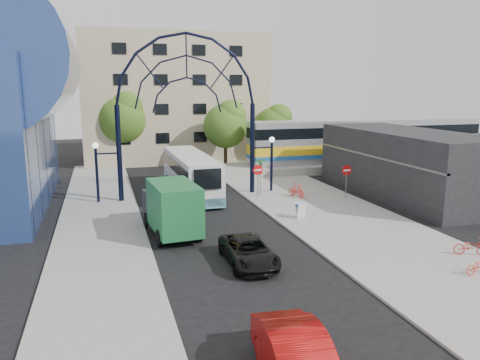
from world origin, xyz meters
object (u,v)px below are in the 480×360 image
object	(u,v)px
tree_north_a	(227,124)
tree_north_c	(275,124)
bike_near_a	(297,191)
bike_far_c	(480,265)
sandwich_board	(301,208)
black_suv	(249,251)
gateway_arch	(187,82)
train_car	(367,140)
city_bus	(191,173)
do_not_enter_sign	(347,174)
street_name_sign	(260,170)
bike_near_b	(297,190)
tree_north_b	(123,116)
stop_sign	(258,173)
bike_far_a	(471,247)
green_truck	(171,208)

from	to	relation	value
tree_north_a	tree_north_c	world-z (taller)	tree_north_a
tree_north_a	tree_north_c	xyz separation A→B (m)	(6.00, 2.00, -0.33)
bike_near_a	bike_far_c	size ratio (longest dim) A/B	1.03
sandwich_board	tree_north_c	xyz separation A→B (m)	(6.52, 21.95, 3.53)
black_suv	tree_north_a	bearing A→B (deg)	78.61
sandwich_board	tree_north_a	world-z (taller)	tree_north_a
tree_north_c	gateway_arch	bearing A→B (deg)	-131.04
train_car	city_bus	bearing A→B (deg)	-160.83
do_not_enter_sign	tree_north_c	xyz separation A→B (m)	(1.12, 17.93, 2.30)
city_bus	bike_near_a	xyz separation A→B (m)	(7.38, -3.64, -1.10)
sandwich_board	tree_north_a	bearing A→B (deg)	88.50
sandwich_board	bike_near_a	bearing A→B (deg)	69.03
bike_near_a	bike_far_c	distance (m)	16.21
street_name_sign	bike_near_b	bearing A→B (deg)	-26.08
tree_north_c	tree_north_b	bearing A→B (deg)	172.88
stop_sign	bike_far_a	world-z (taller)	stop_sign
tree_north_b	tree_north_c	world-z (taller)	tree_north_b
stop_sign	sandwich_board	bearing A→B (deg)	-82.43
tree_north_a	tree_north_c	distance (m)	6.33
gateway_arch	bike_near_a	xyz separation A→B (m)	(7.73, -2.47, -8.02)
train_car	bike_far_a	size ratio (longest dim) A/B	15.39
bike_far_a	street_name_sign	bearing A→B (deg)	43.52
green_truck	gateway_arch	bearing A→B (deg)	68.20
green_truck	bike_far_c	bearing A→B (deg)	-44.53
tree_north_c	bike_far_c	xyz separation A→B (m)	(-2.65, -32.52, -3.75)
bike_near_b	bike_far_a	xyz separation A→B (m)	(3.21, -13.88, -0.10)
bike_near_b	stop_sign	bearing A→B (deg)	158.18
bike_near_a	street_name_sign	bearing A→B (deg)	131.88
black_suv	bike_far_a	bearing A→B (deg)	-10.40
city_bus	tree_north_c	bearing A→B (deg)	46.42
tree_north_a	tree_north_b	distance (m)	10.79
do_not_enter_sign	green_truck	xyz separation A→B (m)	(-13.61, -4.56, -0.44)
tree_north_a	bike_far_c	xyz separation A→B (m)	(3.35, -30.52, -4.09)
sandwich_board	tree_north_c	size ratio (longest dim) A/B	0.15
city_bus	bike_near_b	size ratio (longest dim) A/B	6.51
sandwich_board	black_suv	size ratio (longest dim) A/B	0.22
tree_north_c	bike_far_a	size ratio (longest dim) A/B	3.98
tree_north_a	tree_north_b	size ratio (longest dim) A/B	0.88
city_bus	bike_near_b	distance (m)	8.33
sandwich_board	stop_sign	bearing A→B (deg)	97.57
bike_near_b	black_suv	bearing A→B (deg)	-132.50
gateway_arch	bike_near_b	xyz separation A→B (m)	(7.69, -2.62, -7.91)
sandwich_board	do_not_enter_sign	bearing A→B (deg)	36.68
street_name_sign	tree_north_c	world-z (taller)	tree_north_c
sandwich_board	bike_near_a	size ratio (longest dim) A/B	0.63
bike_near_a	tree_north_a	bearing A→B (deg)	71.21
tree_north_b	bike_near_b	size ratio (longest dim) A/B	4.54
bike_near_b	bike_far_a	size ratio (longest dim) A/B	1.08
bike_far_c	tree_north_a	bearing A→B (deg)	1.25
gateway_arch	green_truck	distance (m)	11.37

